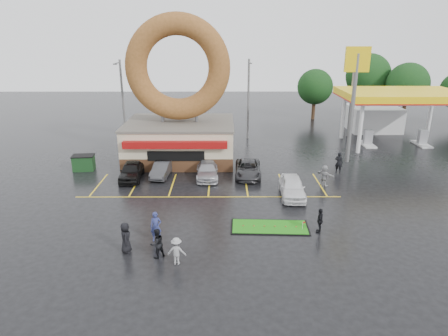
{
  "coord_description": "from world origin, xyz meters",
  "views": [
    {
      "loc": [
        1.11,
        -24.34,
        11.75
      ],
      "look_at": [
        1.19,
        3.7,
        2.2
      ],
      "focal_mm": 32.0,
      "sensor_mm": 36.0,
      "label": 1
    }
  ],
  "objects_px": {
    "streetlight_mid": "(248,97)",
    "dumpster": "(84,163)",
    "streetlight_left": "(123,99)",
    "car_dgrey": "(162,169)",
    "streetlight_right": "(352,96)",
    "putting_green": "(270,227)",
    "car_grey": "(248,169)",
    "person_cameraman": "(320,220)",
    "donut_shop": "(179,114)",
    "car_white": "(292,187)",
    "gas_station": "(388,107)",
    "shell_sign": "(355,84)",
    "car_black": "(131,171)",
    "car_silver": "(207,170)",
    "person_blue": "(156,227)"
  },
  "relations": [
    {
      "from": "putting_green",
      "to": "streetlight_mid",
      "type": "bearing_deg",
      "value": 90.2
    },
    {
      "from": "shell_sign",
      "to": "putting_green",
      "type": "xyz_separation_m",
      "value": [
        -8.92,
        -13.58,
        -7.34
      ]
    },
    {
      "from": "car_grey",
      "to": "person_cameraman",
      "type": "bearing_deg",
      "value": -66.73
    },
    {
      "from": "car_dgrey",
      "to": "car_grey",
      "type": "bearing_deg",
      "value": 6.24
    },
    {
      "from": "car_white",
      "to": "gas_station",
      "type": "bearing_deg",
      "value": 54.79
    },
    {
      "from": "streetlight_mid",
      "to": "car_grey",
      "type": "height_order",
      "value": "streetlight_mid"
    },
    {
      "from": "donut_shop",
      "to": "shell_sign",
      "type": "xyz_separation_m",
      "value": [
        16.0,
        -0.97,
        2.91
      ]
    },
    {
      "from": "person_cameraman",
      "to": "dumpster",
      "type": "height_order",
      "value": "person_cameraman"
    },
    {
      "from": "streetlight_left",
      "to": "car_dgrey",
      "type": "bearing_deg",
      "value": -63.81
    },
    {
      "from": "dumpster",
      "to": "putting_green",
      "type": "bearing_deg",
      "value": -41.77
    },
    {
      "from": "streetlight_mid",
      "to": "car_silver",
      "type": "height_order",
      "value": "streetlight_mid"
    },
    {
      "from": "gas_station",
      "to": "car_grey",
      "type": "height_order",
      "value": "gas_station"
    },
    {
      "from": "car_grey",
      "to": "putting_green",
      "type": "relative_size",
      "value": 0.93
    },
    {
      "from": "car_black",
      "to": "car_white",
      "type": "height_order",
      "value": "car_white"
    },
    {
      "from": "car_dgrey",
      "to": "car_grey",
      "type": "height_order",
      "value": "car_grey"
    },
    {
      "from": "car_silver",
      "to": "putting_green",
      "type": "bearing_deg",
      "value": -67.21
    },
    {
      "from": "streetlight_right",
      "to": "person_blue",
      "type": "height_order",
      "value": "streetlight_right"
    },
    {
      "from": "streetlight_mid",
      "to": "car_dgrey",
      "type": "distance_m",
      "value": 15.83
    },
    {
      "from": "car_grey",
      "to": "streetlight_left",
      "type": "bearing_deg",
      "value": 140.81
    },
    {
      "from": "gas_station",
      "to": "car_white",
      "type": "xyz_separation_m",
      "value": [
        -13.69,
        -17.44,
        -2.95
      ]
    },
    {
      "from": "car_dgrey",
      "to": "putting_green",
      "type": "bearing_deg",
      "value": -43.16
    },
    {
      "from": "streetlight_right",
      "to": "putting_green",
      "type": "relative_size",
      "value": 1.8
    },
    {
      "from": "car_black",
      "to": "dumpster",
      "type": "bearing_deg",
      "value": 151.82
    },
    {
      "from": "car_white",
      "to": "streetlight_left",
      "type": "bearing_deg",
      "value": 137.74
    },
    {
      "from": "shell_sign",
      "to": "person_blue",
      "type": "height_order",
      "value": "shell_sign"
    },
    {
      "from": "streetlight_mid",
      "to": "car_silver",
      "type": "xyz_separation_m",
      "value": [
        -4.23,
        -13.22,
        -4.14
      ]
    },
    {
      "from": "gas_station",
      "to": "putting_green",
      "type": "height_order",
      "value": "gas_station"
    },
    {
      "from": "car_dgrey",
      "to": "person_cameraman",
      "type": "bearing_deg",
      "value": -36.08
    },
    {
      "from": "car_white",
      "to": "person_cameraman",
      "type": "distance_m",
      "value": 5.76
    },
    {
      "from": "car_grey",
      "to": "dumpster",
      "type": "xyz_separation_m",
      "value": [
        -14.63,
        1.65,
        0.0
      ]
    },
    {
      "from": "donut_shop",
      "to": "gas_station",
      "type": "xyz_separation_m",
      "value": [
        23.0,
        7.97,
        -0.77
      ]
    },
    {
      "from": "streetlight_mid",
      "to": "dumpster",
      "type": "distance_m",
      "value": 19.5
    },
    {
      "from": "car_dgrey",
      "to": "car_white",
      "type": "bearing_deg",
      "value": -17.05
    },
    {
      "from": "shell_sign",
      "to": "car_dgrey",
      "type": "xyz_separation_m",
      "value": [
        -17.14,
        -4.0,
        -6.76
      ]
    },
    {
      "from": "car_silver",
      "to": "streetlight_left",
      "type": "bearing_deg",
      "value": 126.59
    },
    {
      "from": "car_silver",
      "to": "car_dgrey",
      "type": "bearing_deg",
      "value": 173.53
    },
    {
      "from": "donut_shop",
      "to": "streetlight_mid",
      "type": "bearing_deg",
      "value": 48.62
    },
    {
      "from": "shell_sign",
      "to": "putting_green",
      "type": "distance_m",
      "value": 17.83
    },
    {
      "from": "putting_green",
      "to": "car_grey",
      "type": "bearing_deg",
      "value": 94.9
    },
    {
      "from": "shell_sign",
      "to": "car_white",
      "type": "bearing_deg",
      "value": -128.19
    },
    {
      "from": "car_grey",
      "to": "person_blue",
      "type": "bearing_deg",
      "value": -115.76
    },
    {
      "from": "streetlight_mid",
      "to": "car_grey",
      "type": "xyz_separation_m",
      "value": [
        -0.74,
        -12.92,
        -4.13
      ]
    },
    {
      "from": "donut_shop",
      "to": "car_dgrey",
      "type": "relative_size",
      "value": 3.61
    },
    {
      "from": "streetlight_right",
      "to": "putting_green",
      "type": "height_order",
      "value": "streetlight_right"
    },
    {
      "from": "donut_shop",
      "to": "shell_sign",
      "type": "relative_size",
      "value": 1.27
    },
    {
      "from": "shell_sign",
      "to": "streetlight_right",
      "type": "height_order",
      "value": "shell_sign"
    },
    {
      "from": "dumpster",
      "to": "car_grey",
      "type": "bearing_deg",
      "value": -12.19
    },
    {
      "from": "shell_sign",
      "to": "car_black",
      "type": "bearing_deg",
      "value": -166.57
    },
    {
      "from": "car_black",
      "to": "car_white",
      "type": "xyz_separation_m",
      "value": [
        12.9,
        -3.83,
        0.02
      ]
    },
    {
      "from": "shell_sign",
      "to": "car_silver",
      "type": "xyz_separation_m",
      "value": [
        -13.23,
        -4.3,
        -6.74
      ]
    }
  ]
}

